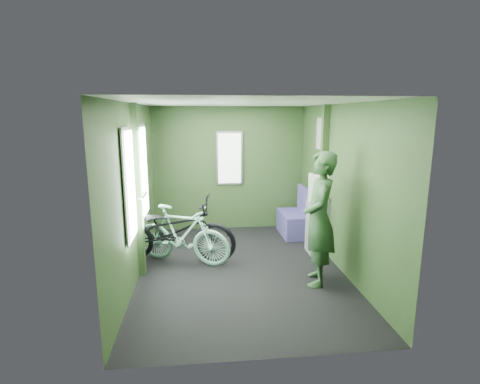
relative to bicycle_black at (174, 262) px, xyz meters
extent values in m
plane|color=black|center=(0.97, -0.37, 0.00)|extent=(4.00, 4.00, 0.00)
cube|color=silver|center=(0.97, -0.37, 2.30)|extent=(2.80, 4.00, 0.02)
cube|color=#2A441F|center=(0.97, 1.63, 1.15)|extent=(2.80, 0.02, 2.30)
cube|color=#2A441F|center=(0.97, -2.37, 1.15)|extent=(2.80, 0.02, 2.30)
cube|color=#2A441F|center=(-0.43, -0.37, 1.15)|extent=(0.02, 4.00, 2.30)
cube|color=#2A441F|center=(2.37, -0.37, 1.15)|extent=(0.02, 4.00, 2.30)
cube|color=#2A441F|center=(-0.39, -0.37, 1.15)|extent=(0.08, 0.12, 2.30)
cube|color=silver|center=(-0.39, -0.92, 1.35)|extent=(0.02, 0.56, 1.34)
cube|color=silver|center=(-0.39, 0.18, 1.35)|extent=(0.02, 0.56, 1.34)
cube|color=white|center=(-0.38, -0.92, 1.88)|extent=(0.00, 0.12, 0.12)
cube|color=white|center=(-0.38, 0.18, 1.88)|extent=(0.00, 0.12, 0.12)
cylinder|color=silver|center=(-0.32, -0.37, 1.10)|extent=(0.03, 0.40, 0.03)
cube|color=#2A441F|center=(2.32, 0.23, 1.15)|extent=(0.10, 0.10, 2.30)
cube|color=white|center=(2.35, 0.53, 1.85)|extent=(0.02, 0.40, 0.50)
cube|color=silver|center=(0.97, 1.58, 1.35)|extent=(0.50, 0.02, 1.00)
imported|color=black|center=(0.00, 0.00, 0.00)|extent=(1.98, 1.11, 1.04)
imported|color=#80C3AB|center=(0.14, -0.08, 0.00)|extent=(1.57, 1.08, 0.93)
imported|color=#2B4D2A|center=(1.91, -0.89, 0.86)|extent=(0.55, 0.70, 1.71)
cube|color=silver|center=(1.98, -0.60, 1.20)|extent=(0.31, 0.23, 0.37)
cube|color=gray|center=(2.23, 0.16, 0.45)|extent=(0.27, 0.37, 0.91)
cube|color=navy|center=(2.09, 1.08, 0.20)|extent=(0.47, 0.83, 0.41)
cube|color=navy|center=(2.29, 1.08, 0.64)|extent=(0.07, 0.82, 0.46)
camera|label=1|loc=(0.43, -5.31, 2.16)|focal=28.00mm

